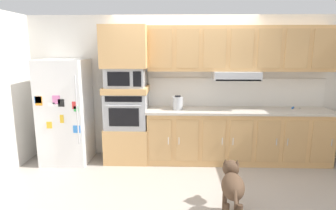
{
  "coord_description": "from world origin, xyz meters",
  "views": [
    {
      "loc": [
        -0.13,
        -3.97,
        1.94
      ],
      "look_at": [
        -0.26,
        0.16,
        1.11
      ],
      "focal_mm": 30.29,
      "sensor_mm": 36.0,
      "label": 1
    }
  ],
  "objects_px": {
    "refrigerator": "(66,111)",
    "screwdriver": "(293,108)",
    "built_in_oven": "(127,110)",
    "microwave": "(126,77)",
    "dog": "(232,184)",
    "electric_kettle": "(178,103)"
  },
  "relations": [
    {
      "from": "microwave",
      "to": "electric_kettle",
      "type": "height_order",
      "value": "microwave"
    },
    {
      "from": "built_in_oven",
      "to": "microwave",
      "type": "bearing_deg",
      "value": -0.77
    },
    {
      "from": "refrigerator",
      "to": "screwdriver",
      "type": "relative_size",
      "value": 10.5
    },
    {
      "from": "built_in_oven",
      "to": "dog",
      "type": "distance_m",
      "value": 2.3
    },
    {
      "from": "screwdriver",
      "to": "built_in_oven",
      "type": "bearing_deg",
      "value": -177.95
    },
    {
      "from": "screwdriver",
      "to": "electric_kettle",
      "type": "xyz_separation_m",
      "value": [
        -1.99,
        -0.15,
        0.1
      ]
    },
    {
      "from": "microwave",
      "to": "electric_kettle",
      "type": "xyz_separation_m",
      "value": [
        0.87,
        -0.05,
        -0.43
      ]
    },
    {
      "from": "refrigerator",
      "to": "electric_kettle",
      "type": "relative_size",
      "value": 7.33
    },
    {
      "from": "dog",
      "to": "microwave",
      "type": "bearing_deg",
      "value": 48.1
    },
    {
      "from": "screwdriver",
      "to": "electric_kettle",
      "type": "bearing_deg",
      "value": -175.69
    },
    {
      "from": "microwave",
      "to": "electric_kettle",
      "type": "bearing_deg",
      "value": -3.11
    },
    {
      "from": "dog",
      "to": "screwdriver",
      "type": "bearing_deg",
      "value": -31.69
    },
    {
      "from": "refrigerator",
      "to": "electric_kettle",
      "type": "bearing_deg",
      "value": 0.62
    },
    {
      "from": "refrigerator",
      "to": "built_in_oven",
      "type": "height_order",
      "value": "refrigerator"
    },
    {
      "from": "dog",
      "to": "electric_kettle",
      "type": "bearing_deg",
      "value": 27.35
    },
    {
      "from": "refrigerator",
      "to": "screwdriver",
      "type": "xyz_separation_m",
      "value": [
        3.9,
        0.17,
        0.05
      ]
    },
    {
      "from": "electric_kettle",
      "to": "refrigerator",
      "type": "bearing_deg",
      "value": -179.38
    },
    {
      "from": "refrigerator",
      "to": "electric_kettle",
      "type": "distance_m",
      "value": 1.91
    },
    {
      "from": "refrigerator",
      "to": "microwave",
      "type": "relative_size",
      "value": 2.73
    },
    {
      "from": "refrigerator",
      "to": "screwdriver",
      "type": "distance_m",
      "value": 3.9
    },
    {
      "from": "built_in_oven",
      "to": "dog",
      "type": "relative_size",
      "value": 0.81
    },
    {
      "from": "refrigerator",
      "to": "microwave",
      "type": "height_order",
      "value": "refrigerator"
    }
  ]
}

